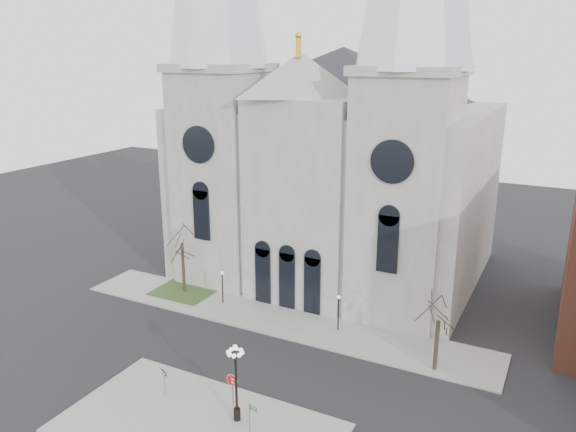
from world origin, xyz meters
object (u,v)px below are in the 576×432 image
at_px(stop_sign, 233,383).
at_px(one_way_sign, 164,377).
at_px(globe_lamp, 236,373).
at_px(street_name_sign, 251,415).

xyz_separation_m(stop_sign, one_way_sign, (-5.07, -1.00, -0.42)).
bearing_deg(stop_sign, globe_lamp, -27.01).
xyz_separation_m(one_way_sign, street_name_sign, (7.56, -0.81, -0.11)).
bearing_deg(globe_lamp, street_name_sign, -24.87).
bearing_deg(one_way_sign, globe_lamp, 22.59).
xyz_separation_m(stop_sign, globe_lamp, (1.04, -1.14, 1.70)).
bearing_deg(street_name_sign, one_way_sign, 178.48).
bearing_deg(globe_lamp, one_way_sign, 178.71).
height_order(globe_lamp, street_name_sign, globe_lamp).
height_order(stop_sign, one_way_sign, stop_sign).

